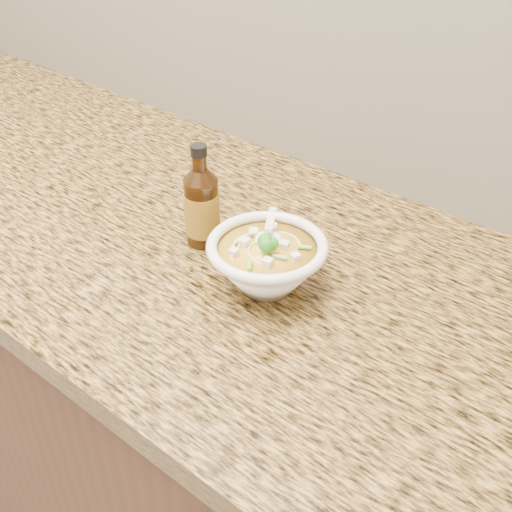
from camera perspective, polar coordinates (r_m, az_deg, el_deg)
The scene contains 4 objects.
cabinet at distance 1.45m, azimuth -9.09°, elevation -10.96°, with size 4.00×0.65×0.86m, color #361F10.
counter_slab at distance 1.17m, azimuth -11.13°, elevation 4.39°, with size 4.00×0.68×0.04m, color #A5773C.
soup_bowl at distance 0.90m, azimuth 0.97°, elevation -0.67°, with size 0.17×0.18×0.09m.
hot_sauce_bottle at distance 0.99m, azimuth -4.83°, elevation 4.36°, with size 0.06×0.06×0.17m.
Camera 1 is at (0.80, 1.06, 1.47)m, focal length 45.00 mm.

